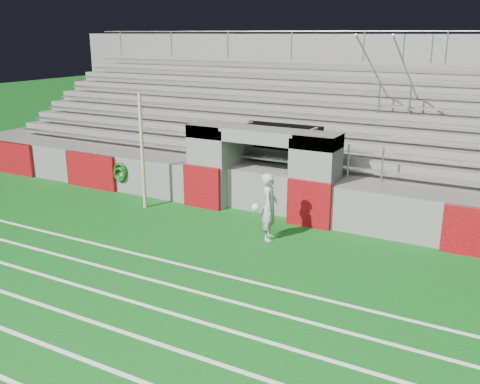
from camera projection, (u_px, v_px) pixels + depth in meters
The scene contains 6 objects.
ground at pixel (199, 250), 13.69m from camera, with size 90.00×90.00×0.00m, color #0D5014.
field_post at pixel (142, 152), 16.49m from camera, with size 0.11×0.11×3.60m, color tan.
field_markings at pixel (46, 345), 9.49m from camera, with size 28.00×8.09×0.01m.
stadium_structure at pixel (315, 140), 19.95m from camera, with size 26.00×8.48×5.42m.
goalkeeper_with_ball at pixel (269, 207), 14.14m from camera, with size 0.69×0.77×1.82m.
hose_coil at pixel (120, 172), 18.31m from camera, with size 0.59×0.15×0.66m.
Camera 1 is at (7.04, -10.62, 5.33)m, focal length 40.00 mm.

